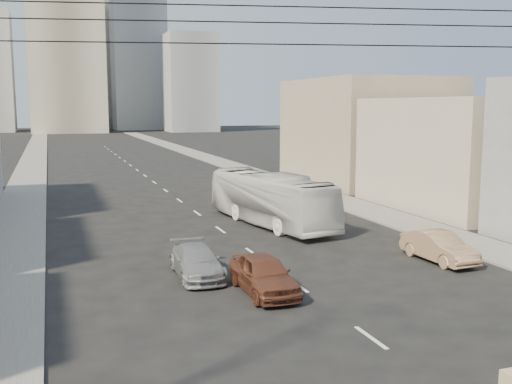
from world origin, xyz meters
TOP-DOWN VIEW (x-y plane):
  - sidewalk_left at (-11.75, 70.00)m, footprint 3.50×180.00m
  - sidewalk_right at (11.75, 70.00)m, footprint 3.50×180.00m
  - lane_dashes at (0.00, 53.00)m, footprint 0.15×104.00m
  - city_bus at (3.41, 26.52)m, footprint 4.70×12.08m
  - sedan_brown at (-1.70, 13.54)m, footprint 1.84×4.57m
  - sedan_tan at (7.93, 15.41)m, footprint 1.73×4.43m
  - sedan_grey at (-3.69, 16.69)m, footprint 2.01×4.67m
  - bldg_right_mid at (19.50, 28.00)m, footprint 11.00×14.00m
  - bldg_right_far at (20.00, 44.00)m, footprint 12.00×16.00m
  - high_rise_tower at (-4.00, 170.00)m, footprint 20.00×20.00m
  - midrise_ne at (18.00, 185.00)m, footprint 16.00×16.00m
  - midrise_back at (6.00, 200.00)m, footprint 18.00×18.00m
  - midrise_east at (30.00, 165.00)m, footprint 14.00×14.00m

SIDE VIEW (x-z plane):
  - lane_dashes at x=0.00m, z-range 0.00..0.01m
  - sidewalk_left at x=-11.75m, z-range 0.00..0.12m
  - sidewalk_right at x=11.75m, z-range 0.00..0.12m
  - sedan_grey at x=-3.69m, z-range 0.00..1.34m
  - sedan_tan at x=7.93m, z-range 0.00..1.43m
  - sedan_brown at x=-1.70m, z-range 0.00..1.56m
  - city_bus at x=3.41m, z-range 0.00..3.28m
  - bldg_right_mid at x=19.50m, z-range 0.00..8.00m
  - bldg_right_far at x=20.00m, z-range 0.00..10.00m
  - midrise_east at x=30.00m, z-range 0.00..28.00m
  - midrise_ne at x=18.00m, z-range 0.00..40.00m
  - midrise_back at x=6.00m, z-range 0.00..44.00m
  - high_rise_tower at x=-4.00m, z-range 0.00..60.00m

